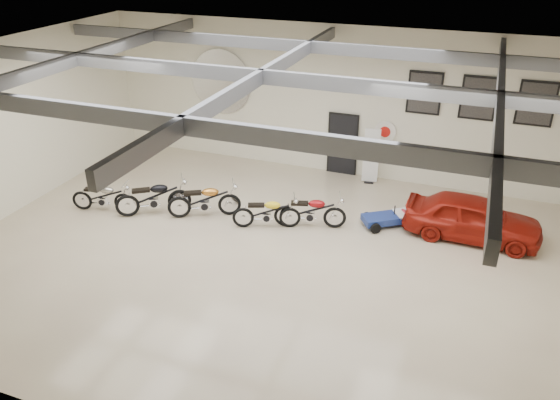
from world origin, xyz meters
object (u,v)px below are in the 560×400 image
at_px(motorcycle_gold, 204,200).
at_px(go_kart, 392,215).
at_px(motorcycle_silver, 102,196).
at_px(motorcycle_yellow, 266,212).
at_px(motorcycle_black, 153,197).
at_px(motorcycle_red, 310,211).
at_px(vintage_car, 473,218).
at_px(banner_stand, 371,156).

relative_size(motorcycle_gold, go_kart, 1.23).
relative_size(motorcycle_silver, motorcycle_yellow, 0.98).
height_order(motorcycle_black, go_kart, motorcycle_black).
height_order(motorcycle_gold, go_kart, motorcycle_gold).
relative_size(motorcycle_black, motorcycle_red, 1.08).
height_order(motorcycle_silver, vintage_car, vintage_car).
distance_m(motorcycle_gold, go_kart, 5.48).
distance_m(motorcycle_silver, motorcycle_red, 6.27).
xyz_separation_m(motorcycle_gold, motorcycle_yellow, (1.96, 0.03, -0.05)).
bearing_deg(motorcycle_silver, go_kart, 0.50).
relative_size(banner_stand, vintage_car, 0.52).
xyz_separation_m(banner_stand, motorcycle_gold, (-4.06, -4.05, -0.40)).
bearing_deg(motorcycle_black, motorcycle_gold, -19.51).
bearing_deg(motorcycle_yellow, motorcycle_black, 166.06).
relative_size(go_kart, vintage_car, 0.47).
height_order(motorcycle_silver, motorcycle_black, motorcycle_black).
xyz_separation_m(motorcycle_gold, vintage_car, (7.44, 1.48, 0.07)).
bearing_deg(motorcycle_silver, banner_stand, 19.89).
height_order(motorcycle_yellow, vintage_car, vintage_car).
bearing_deg(banner_stand, motorcycle_gold, -143.74).
bearing_deg(banner_stand, motorcycle_yellow, -126.29).
xyz_separation_m(banner_stand, motorcycle_yellow, (-2.10, -4.01, -0.45)).
distance_m(go_kart, vintage_car, 2.18).
xyz_separation_m(motorcycle_black, motorcycle_red, (4.60, 0.87, -0.04)).
bearing_deg(motorcycle_red, motorcycle_gold, 172.36).
height_order(motorcycle_yellow, go_kart, motorcycle_yellow).
bearing_deg(motorcycle_silver, vintage_car, -2.13).
distance_m(banner_stand, motorcycle_gold, 5.75).
relative_size(motorcycle_black, motorcycle_gold, 1.03).
bearing_deg(motorcycle_gold, motorcycle_black, 166.91).
bearing_deg(motorcycle_black, go_kart, -19.09).
height_order(motorcycle_yellow, motorcycle_red, motorcycle_red).
bearing_deg(motorcycle_yellow, vintage_car, -6.05).
bearing_deg(motorcycle_silver, motorcycle_black, -0.61).
distance_m(banner_stand, motorcycle_silver, 8.58).
bearing_deg(banner_stand, motorcycle_red, -113.58).
bearing_deg(motorcycle_yellow, motorcycle_red, 0.52).
relative_size(motorcycle_gold, motorcycle_yellow, 1.11).
height_order(banner_stand, motorcycle_gold, banner_stand).
distance_m(motorcycle_black, motorcycle_gold, 1.54).
height_order(motorcycle_red, go_kart, motorcycle_red).
bearing_deg(motorcycle_black, motorcycle_yellow, -27.12).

